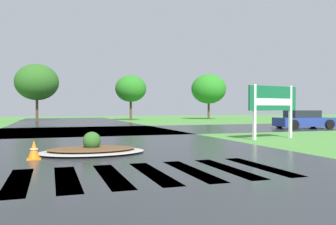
{
  "coord_description": "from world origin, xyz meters",
  "views": [
    {
      "loc": [
        -2.1,
        -2.53,
        1.41
      ],
      "look_at": [
        3.17,
        13.07,
        1.21
      ],
      "focal_mm": 37.3,
      "sensor_mm": 36.0,
      "label": 1
    }
  ],
  "objects_px": {
    "traffic_cone": "(34,151)",
    "car_dark_suv": "(303,120)",
    "median_island": "(92,149)",
    "estate_billboard": "(273,101)"
  },
  "relations": [
    {
      "from": "traffic_cone",
      "to": "car_dark_suv",
      "type": "bearing_deg",
      "value": 29.51
    },
    {
      "from": "car_dark_suv",
      "to": "traffic_cone",
      "type": "distance_m",
      "value": 19.66
    },
    {
      "from": "median_island",
      "to": "estate_billboard",
      "type": "bearing_deg",
      "value": 17.46
    },
    {
      "from": "traffic_cone",
      "to": "median_island",
      "type": "bearing_deg",
      "value": 25.28
    },
    {
      "from": "median_island",
      "to": "traffic_cone",
      "type": "relative_size",
      "value": 6.26
    },
    {
      "from": "car_dark_suv",
      "to": "traffic_cone",
      "type": "bearing_deg",
      "value": -143.64
    },
    {
      "from": "estate_billboard",
      "to": "median_island",
      "type": "height_order",
      "value": "estate_billboard"
    },
    {
      "from": "estate_billboard",
      "to": "median_island",
      "type": "distance_m",
      "value": 9.09
    },
    {
      "from": "median_island",
      "to": "traffic_cone",
      "type": "distance_m",
      "value": 1.83
    },
    {
      "from": "estate_billboard",
      "to": "traffic_cone",
      "type": "bearing_deg",
      "value": 7.71
    }
  ]
}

